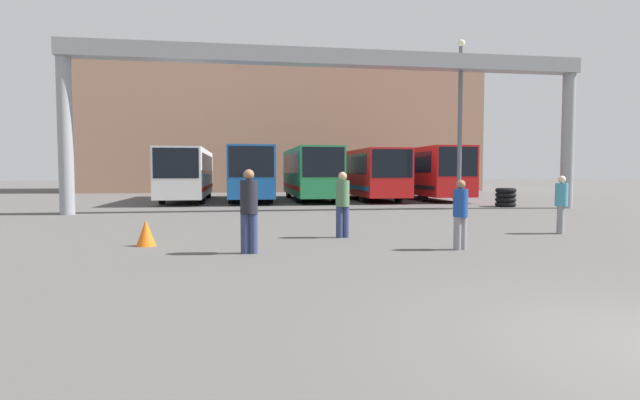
{
  "coord_description": "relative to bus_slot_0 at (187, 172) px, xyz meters",
  "views": [
    {
      "loc": [
        -4.39,
        -4.25,
        1.82
      ],
      "look_at": [
        -0.19,
        21.75,
        0.3
      ],
      "focal_mm": 28.0,
      "sensor_mm": 36.0,
      "label": 1
    }
  ],
  "objects": [
    {
      "name": "bus_slot_2",
      "position": [
        7.55,
        -0.46,
        0.05
      ],
      "size": [
        2.49,
        10.29,
        3.2
      ],
      "color": "#268C4C",
      "rests_on": "ground"
    },
    {
      "name": "overhead_gantry",
      "position": [
        7.55,
        -9.24,
        4.17
      ],
      "size": [
        23.72,
        0.8,
        7.27
      ],
      "color": "gray",
      "rests_on": "ground"
    },
    {
      "name": "bus_slot_3",
      "position": [
        11.33,
        -0.48,
        0.0
      ],
      "size": [
        2.51,
        10.26,
        3.12
      ],
      "color": "red",
      "rests_on": "ground"
    },
    {
      "name": "pedestrian_far_center",
      "position": [
        5.94,
        -18.24,
        -0.83
      ],
      "size": [
        0.37,
        0.37,
        1.8
      ],
      "rotation": [
        0.0,
        0.0,
        0.1
      ],
      "color": "navy",
      "rests_on": "ground"
    },
    {
      "name": "bus_slot_1",
      "position": [
        3.78,
        -0.2,
        0.06
      ],
      "size": [
        2.55,
        10.81,
        3.22
      ],
      "color": "#1959A5",
      "rests_on": "ground"
    },
    {
      "name": "lamp_post",
      "position": [
        13.51,
        -9.16,
        2.57
      ],
      "size": [
        0.36,
        0.36,
        8.0
      ],
      "color": "#595B60",
      "rests_on": "ground"
    },
    {
      "name": "tire_stack",
      "position": [
        16.68,
        -7.85,
        -1.31
      ],
      "size": [
        1.04,
        1.04,
        0.96
      ],
      "color": "black",
      "rests_on": "ground"
    },
    {
      "name": "pedestrian_mid_left",
      "position": [
        8.2,
        -20.76,
        -0.93
      ],
      "size": [
        0.34,
        0.34,
        1.62
      ],
      "rotation": [
        0.0,
        0.0,
        3.38
      ],
      "color": "gray",
      "rests_on": "ground"
    },
    {
      "name": "pedestrian_near_center",
      "position": [
        3.36,
        -20.51,
        -0.8
      ],
      "size": [
        0.39,
        0.39,
        1.86
      ],
      "rotation": [
        0.0,
        0.0,
        6.21
      ],
      "color": "navy",
      "rests_on": "ground"
    },
    {
      "name": "bus_slot_0",
      "position": [
        0.0,
        0.0,
        0.0
      ],
      "size": [
        2.49,
        11.22,
        3.1
      ],
      "color": "silver",
      "rests_on": "ground"
    },
    {
      "name": "traffic_cone",
      "position": [
        0.9,
        -18.99,
        -1.47
      ],
      "size": [
        0.47,
        0.47,
        0.64
      ],
      "color": "orange",
      "rests_on": "ground"
    },
    {
      "name": "building_backdrop",
      "position": [
        7.55,
        17.83,
        3.97
      ],
      "size": [
        35.95,
        12.0,
        11.52
      ],
      "color": "tan",
      "rests_on": "ground"
    },
    {
      "name": "bus_slot_4",
      "position": [
        15.1,
        -0.06,
        0.09
      ],
      "size": [
        2.51,
        11.09,
        3.28
      ],
      "color": "red",
      "rests_on": "ground"
    },
    {
      "name": "pedestrian_near_left",
      "position": [
        12.41,
        -18.41,
        -0.89
      ],
      "size": [
        0.35,
        0.35,
        1.69
      ],
      "rotation": [
        0.0,
        0.0,
        3.92
      ],
      "color": "gray",
      "rests_on": "ground"
    }
  ]
}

